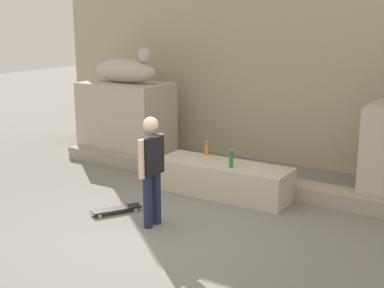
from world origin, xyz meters
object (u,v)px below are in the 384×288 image
at_px(statue_reclining_left, 126,70).
at_px(skateboard, 116,209).
at_px(skater, 152,167).
at_px(bottle_orange, 207,149).
at_px(bottle_green, 231,160).

distance_m(statue_reclining_left, skateboard, 3.99).
relative_size(skater, bottle_orange, 6.06).
bearing_deg(skateboard, statue_reclining_left, -112.70).
xyz_separation_m(bottle_green, bottle_orange, (-0.75, 0.47, -0.02)).
bearing_deg(skateboard, skater, 114.36).
distance_m(statue_reclining_left, bottle_orange, 2.97).
bearing_deg(bottle_orange, skater, -82.34).
height_order(skater, bottle_orange, skater).
bearing_deg(skater, skateboard, -94.21).
bearing_deg(bottle_green, skater, -105.96).
distance_m(skateboard, bottle_orange, 2.16).
bearing_deg(skater, bottle_green, 167.52).
distance_m(statue_reclining_left, bottle_green, 3.76).
relative_size(statue_reclining_left, bottle_orange, 5.83).
distance_m(skateboard, bottle_green, 2.09).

